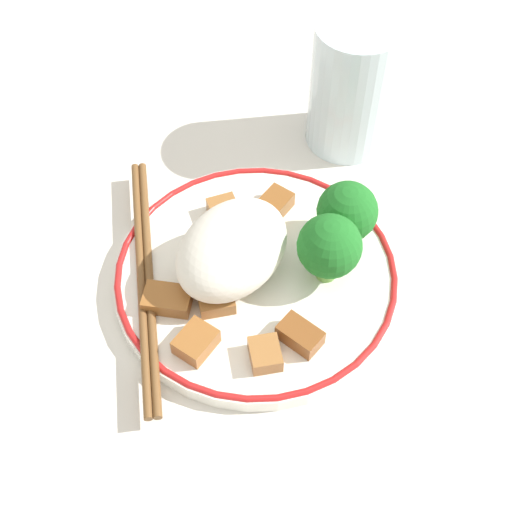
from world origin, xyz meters
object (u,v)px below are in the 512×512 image
Objects in this scene: plate at (256,275)px; chopsticks at (145,276)px; broccoli_back_left at (329,247)px; drinking_glass at (352,86)px; broccoli_back_center at (347,212)px.

chopsticks reaches higher than plate.
chopsticks is at bearing 128.83° from broccoli_back_left.
chopsticks is 0.23m from drinking_glass.
broccoli_back_center reaches higher than chopsticks.
broccoli_back_center is at bearing -38.74° from chopsticks.
plate is 0.18m from drinking_glass.
broccoli_back_center is at bearing -148.46° from drinking_glass.
drinking_glass is at bearing 10.16° from plate.
broccoli_back_center is (0.07, -0.03, 0.04)m from plate.
plate is 0.08m from broccoli_back_center.
plate is at bearing 124.58° from broccoli_back_left.
drinking_glass is at bearing 27.27° from broccoli_back_left.
chopsticks is (-0.12, 0.10, -0.03)m from broccoli_back_center.
drinking_glass reaches higher than broccoli_back_left.
broccoli_back_center is 0.16m from chopsticks.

